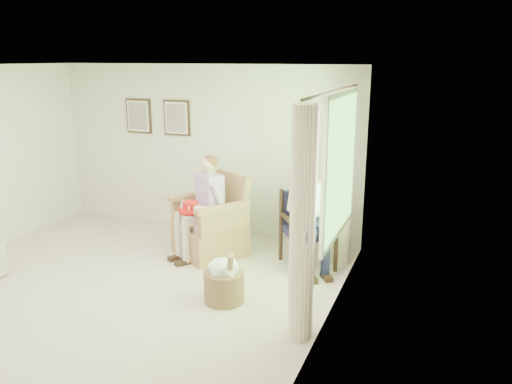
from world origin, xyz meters
TOP-DOWN VIEW (x-y plane):
  - floor at (0.00, 0.00)m, footprint 5.50×5.50m
  - back_wall at (0.00, 2.75)m, footprint 5.00×0.04m
  - right_wall at (2.50, 0.00)m, footprint 0.04×5.50m
  - ceiling at (0.00, 0.00)m, footprint 5.00×5.50m
  - window at (2.46, 1.20)m, footprint 0.13×2.50m
  - curtain_left at (2.33, 0.22)m, footprint 0.34×0.34m
  - curtain_right at (2.33, 2.18)m, footprint 0.34×0.34m
  - framed_print_left at (-1.15, 2.71)m, footprint 0.45×0.05m
  - framed_print_right at (-0.45, 2.71)m, footprint 0.45×0.05m
  - wicker_armchair at (0.54, 1.86)m, footprint 0.88×0.87m
  - wood_armchair at (1.93, 2.00)m, footprint 0.63×0.60m
  - person_wicker at (0.54, 1.71)m, footprint 0.40×0.62m
  - person_dark at (1.93, 1.84)m, footprint 0.40×0.63m
  - red_hat at (0.39, 1.55)m, footprint 0.34×0.34m
  - hatbox at (1.32, 0.59)m, footprint 0.52×0.52m

SIDE VIEW (x-z plane):
  - floor at x=0.00m, z-range 0.00..0.00m
  - hatbox at x=1.32m, z-range -0.07..0.60m
  - wicker_armchair at x=0.54m, z-range -0.20..0.92m
  - wood_armchair at x=1.93m, z-range 0.05..1.02m
  - red_hat at x=0.39m, z-range 0.67..0.81m
  - person_dark at x=1.93m, z-range 0.12..1.49m
  - person_wicker at x=0.54m, z-range 0.13..1.52m
  - curtain_left at x=2.33m, z-range 0.00..2.30m
  - curtain_right at x=2.33m, z-range 0.00..2.30m
  - back_wall at x=0.00m, z-range 0.00..2.60m
  - right_wall at x=2.50m, z-range 0.00..2.60m
  - window at x=2.46m, z-range 0.77..2.40m
  - framed_print_left at x=-1.15m, z-range 1.51..2.06m
  - framed_print_right at x=-0.45m, z-range 1.51..2.06m
  - ceiling at x=0.00m, z-range 2.59..2.61m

